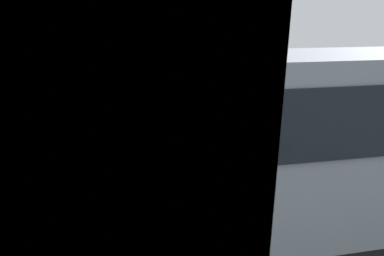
% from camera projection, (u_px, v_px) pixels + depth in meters
% --- Properties ---
extents(ground_plane, '(80.00, 80.00, 0.00)m').
position_uv_depth(ground_plane, '(184.00, 175.00, 12.06)').
color(ground_plane, '#4C4C51').
extents(tour_bus, '(11.43, 2.95, 3.25)m').
position_uv_depth(tour_bus, '(341.00, 150.00, 8.17)').
color(tour_bus, '#8C939E').
rests_on(tour_bus, ground_plane).
extents(spectator_far_left, '(0.57, 0.38, 1.74)m').
position_uv_depth(spectator_far_left, '(318.00, 141.00, 11.17)').
color(spectator_far_left, black).
rests_on(spectator_far_left, ground_plane).
extents(spectator_left, '(0.57, 0.38, 1.67)m').
position_uv_depth(spectator_left, '(255.00, 145.00, 11.03)').
color(spectator_left, black).
rests_on(spectator_left, ground_plane).
extents(spectator_centre, '(0.58, 0.36, 1.75)m').
position_uv_depth(spectator_centre, '(221.00, 147.00, 10.56)').
color(spectator_centre, black).
rests_on(spectator_centre, ground_plane).
extents(parked_motorcycle_silver, '(2.05, 0.58, 0.99)m').
position_uv_depth(parked_motorcycle_silver, '(371.00, 167.00, 11.08)').
color(parked_motorcycle_silver, black).
rests_on(parked_motorcycle_silver, ground_plane).
extents(stunt_motorcycle, '(1.91, 0.61, 1.86)m').
position_uv_depth(stunt_motorcycle, '(82.00, 119.00, 13.52)').
color(stunt_motorcycle, black).
rests_on(stunt_motorcycle, ground_plane).
extents(bay_line_a, '(0.27, 3.72, 0.01)m').
position_uv_depth(bay_line_a, '(223.00, 149.00, 14.42)').
color(bay_line_a, white).
rests_on(bay_line_a, ground_plane).
extents(bay_line_b, '(0.29, 4.00, 0.01)m').
position_uv_depth(bay_line_b, '(139.00, 156.00, 13.67)').
color(bay_line_b, white).
rests_on(bay_line_b, ground_plane).
extents(bay_line_c, '(0.33, 4.98, 0.01)m').
position_uv_depth(bay_line_c, '(45.00, 164.00, 12.92)').
color(bay_line_c, white).
rests_on(bay_line_c, ground_plane).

